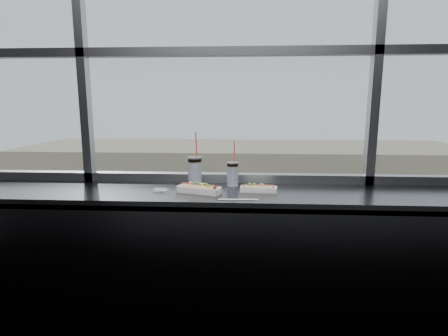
# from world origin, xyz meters

# --- Properties ---
(wall_back_lower) EXTENTS (6.00, 0.00, 6.00)m
(wall_back_lower) POSITION_xyz_m (0.00, 1.50, 0.55)
(wall_back_lower) COLOR black
(wall_back_lower) RESTS_ON ground
(window_glass) EXTENTS (6.00, 0.00, 6.00)m
(window_glass) POSITION_xyz_m (0.00, 1.52, 2.30)
(window_glass) COLOR silver
(window_glass) RESTS_ON ground
(window_mullions) EXTENTS (6.00, 0.08, 2.40)m
(window_mullions) POSITION_xyz_m (0.00, 1.50, 2.30)
(window_mullions) COLOR gray
(window_mullions) RESTS_ON ground
(counter) EXTENTS (6.00, 0.55, 0.06)m
(counter) POSITION_xyz_m (0.00, 1.23, 1.07)
(counter) COLOR #545558
(counter) RESTS_ON ground
(counter_fascia) EXTENTS (6.00, 0.04, 1.04)m
(counter_fascia) POSITION_xyz_m (0.00, 0.97, 0.55)
(counter_fascia) COLOR #545558
(counter_fascia) RESTS_ON ground
(hotdog_tray_left) EXTENTS (0.29, 0.17, 0.07)m
(hotdog_tray_left) POSITION_xyz_m (-0.15, 1.16, 1.13)
(hotdog_tray_left) COLOR white
(hotdog_tray_left) RESTS_ON counter
(hotdog_tray_right) EXTENTS (0.24, 0.09, 0.06)m
(hotdog_tray_right) POSITION_xyz_m (0.22, 1.21, 1.12)
(hotdog_tray_right) COLOR white
(hotdog_tray_right) RESTS_ON counter
(soda_cup_left) EXTENTS (0.10, 0.10, 0.37)m
(soda_cup_left) POSITION_xyz_m (-0.21, 1.38, 1.21)
(soda_cup_left) COLOR white
(soda_cup_left) RESTS_ON counter
(soda_cup_right) EXTENTS (0.09, 0.09, 0.31)m
(soda_cup_right) POSITION_xyz_m (0.05, 1.37, 1.19)
(soda_cup_right) COLOR white
(soda_cup_right) RESTS_ON counter
(loose_straw) EXTENTS (0.23, 0.02, 0.01)m
(loose_straw) POSITION_xyz_m (0.10, 1.01, 1.10)
(loose_straw) COLOR white
(loose_straw) RESTS_ON counter
(wrapper) EXTENTS (0.10, 0.07, 0.03)m
(wrapper) POSITION_xyz_m (-0.40, 1.18, 1.11)
(wrapper) COLOR silver
(wrapper) RESTS_ON counter
(plaza_ground) EXTENTS (120.00, 120.00, 0.00)m
(plaza_ground) POSITION_xyz_m (0.00, 45.00, -11.00)
(plaza_ground) COLOR #B0AC9B
(plaza_ground) RESTS_ON ground
(street_asphalt) EXTENTS (80.00, 10.00, 0.06)m
(street_asphalt) POSITION_xyz_m (0.00, 21.50, -10.97)
(street_asphalt) COLOR black
(street_asphalt) RESTS_ON plaza_ground
(far_sidewalk) EXTENTS (80.00, 6.00, 0.04)m
(far_sidewalk) POSITION_xyz_m (0.00, 29.50, -10.98)
(far_sidewalk) COLOR #B0AC9B
(far_sidewalk) RESTS_ON plaza_ground
(far_building) EXTENTS (50.00, 14.00, 8.00)m
(far_building) POSITION_xyz_m (0.00, 39.50, -7.00)
(far_building) COLOR gray
(far_building) RESTS_ON plaza_ground
(car_near_d) EXTENTS (2.83, 5.96, 1.93)m
(car_near_d) POSITION_xyz_m (7.35, 17.50, -9.97)
(car_near_d) COLOR beige
(car_near_d) RESTS_ON street_asphalt
(car_far_b) EXTENTS (2.93, 6.72, 2.22)m
(car_far_b) POSITION_xyz_m (2.44, 25.50, -9.83)
(car_far_b) COLOR maroon
(car_far_b) RESTS_ON street_asphalt
(car_near_a) EXTENTS (3.80, 7.26, 2.31)m
(car_near_a) POSITION_xyz_m (-13.32, 17.50, -9.78)
(car_near_a) COLOR #9198A4
(car_near_a) RESTS_ON street_asphalt
(car_near_b) EXTENTS (3.12, 6.93, 2.27)m
(car_near_b) POSITION_xyz_m (-8.63, 17.50, -9.80)
(car_near_b) COLOR black
(car_near_b) RESTS_ON street_asphalt
(car_near_c) EXTENTS (2.89, 6.62, 2.19)m
(car_near_c) POSITION_xyz_m (1.69, 17.50, -9.85)
(car_near_c) COLOR #AF3123
(car_near_c) RESTS_ON street_asphalt
(car_far_c) EXTENTS (2.94, 6.04, 1.95)m
(car_far_c) POSITION_xyz_m (13.34, 25.50, -9.97)
(car_far_c) COLOR white
(car_far_c) RESTS_ON street_asphalt
(pedestrian_b) EXTENTS (0.90, 0.67, 2.01)m
(pedestrian_b) POSITION_xyz_m (-0.18, 30.58, -9.95)
(pedestrian_b) COLOR #66605B
(pedestrian_b) RESTS_ON far_sidewalk
(pedestrian_d) EXTENTS (0.98, 0.74, 2.21)m
(pedestrian_d) POSITION_xyz_m (9.96, 29.59, -9.86)
(pedestrian_d) COLOR #66605B
(pedestrian_d) RESTS_ON far_sidewalk
(tree_left) EXTENTS (2.97, 2.97, 4.63)m
(tree_left) POSITION_xyz_m (-8.30, 29.50, -7.86)
(tree_left) COLOR #47382B
(tree_left) RESTS_ON far_sidewalk
(tree_center) EXTENTS (2.81, 2.81, 4.39)m
(tree_center) POSITION_xyz_m (0.29, 29.50, -8.02)
(tree_center) COLOR #47382B
(tree_center) RESTS_ON far_sidewalk
(tree_right) EXTENTS (3.61, 3.61, 5.63)m
(tree_right) POSITION_xyz_m (9.78, 29.50, -7.18)
(tree_right) COLOR #47382B
(tree_right) RESTS_ON far_sidewalk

